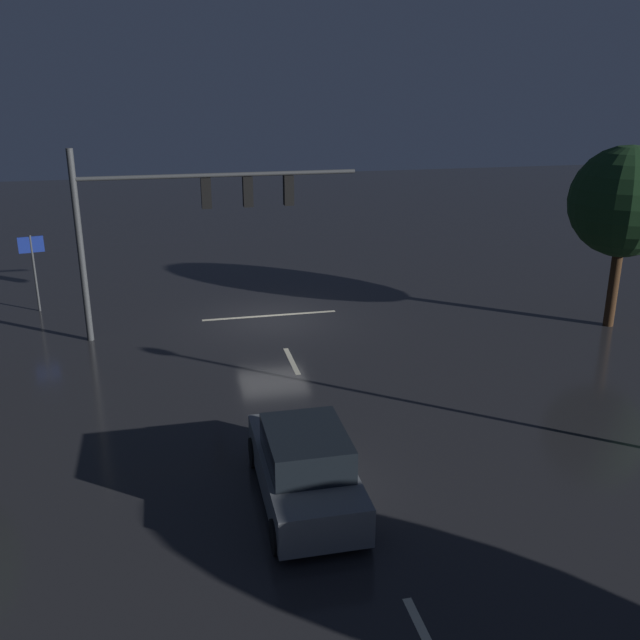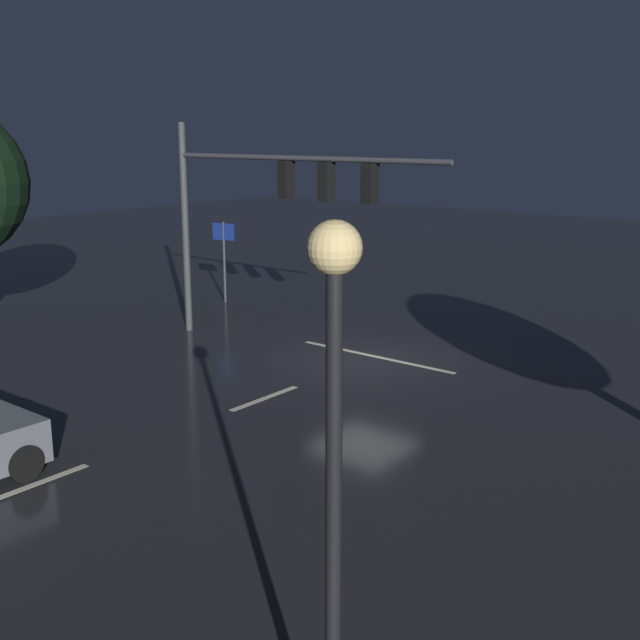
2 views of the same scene
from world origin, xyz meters
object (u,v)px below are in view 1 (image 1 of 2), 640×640
traffic_signal_assembly (186,207)px  car_approaching (305,468)px  route_sign (33,257)px  tree_left_near (625,202)px

traffic_signal_assembly → car_approaching: bearing=99.0°
traffic_signal_assembly → route_sign: (5.59, -3.66, -2.27)m
route_sign → tree_left_near: bearing=162.9°
car_approaching → route_sign: route_sign is taller
traffic_signal_assembly → route_sign: traffic_signal_assembly is taller
route_sign → traffic_signal_assembly: bearing=146.8°
car_approaching → route_sign: (7.34, -14.63, 1.31)m
traffic_signal_assembly → tree_left_near: 14.75m
car_approaching → route_sign: 16.42m
traffic_signal_assembly → route_sign: 7.06m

